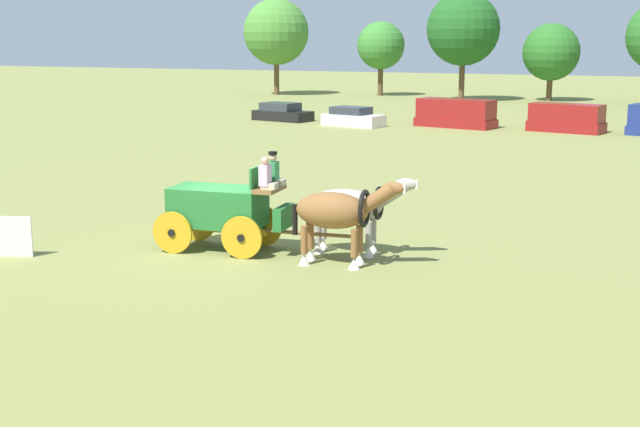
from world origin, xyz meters
The scene contains 12 objects.
ground_plane centered at (0.00, 0.00, 0.00)m, with size 220.00×220.00×0.00m, color olive.
show_wagon centered at (0.17, 0.01, 1.18)m, with size 5.50×1.89×2.75m.
draft_horse_near centered at (3.55, 0.93, 1.28)m, with size 3.08×1.03×2.14m.
draft_horse_off centered at (3.64, -0.37, 1.37)m, with size 2.97×1.10×2.25m.
parked_vehicle_a centered at (-13.58, 34.25, 0.53)m, with size 4.34×2.75×1.22m.
parked_vehicle_b centered at (-7.85, 32.63, 0.54)m, with size 4.20×2.63×1.23m.
parked_vehicle_c centered at (-1.55, 34.42, 0.87)m, with size 5.37×3.01×1.78m.
parked_vehicle_d centered at (5.31, 34.16, 0.83)m, with size 4.75×2.74×1.70m.
tree_a centered at (-24.82, 57.84, 5.99)m, with size 6.31×6.31×9.16m.
tree_b centered at (-15.08, 60.42, 4.72)m, with size 4.52×4.52×7.00m.
tree_c centered at (-6.39, 56.90, 6.22)m, with size 6.39×6.39×9.43m.
tree_d centered at (0.88, 59.49, 4.24)m, with size 4.99×4.99×6.75m.
Camera 1 is at (11.48, -21.00, 5.86)m, focal length 49.68 mm.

